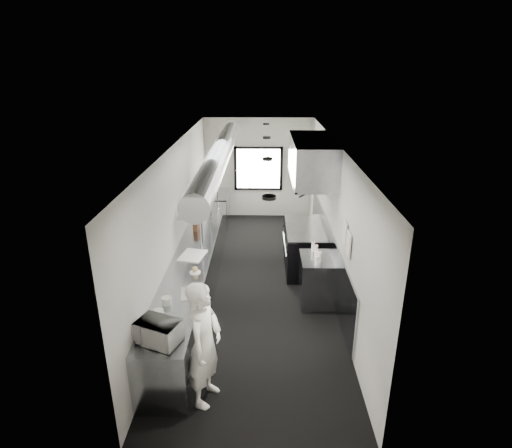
{
  "coord_description": "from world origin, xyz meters",
  "views": [
    {
      "loc": [
        0.13,
        -7.54,
        4.21
      ],
      "look_at": [
        0.0,
        -0.2,
        1.36
      ],
      "focal_mm": 29.42,
      "sensor_mm": 36.0,
      "label": 1
    }
  ],
  "objects_px": {
    "far_work_table": "(216,209)",
    "squeeze_bottle_c": "(317,254)",
    "exhaust_hood": "(312,159)",
    "plate_stack_d": "(205,176)",
    "small_plate": "(195,272)",
    "deli_tub_a": "(159,313)",
    "line_cook": "(204,344)",
    "plate_stack_b": "(199,190)",
    "plate_stack_a": "(195,199)",
    "deli_tub_b": "(167,301)",
    "plate_stack_c": "(203,183)",
    "microwave": "(158,332)",
    "bottle_station": "(318,280)",
    "pass_shelf": "(201,195)",
    "squeeze_bottle_b": "(319,257)",
    "knife_block": "(196,225)",
    "prep_counter": "(195,274)",
    "squeeze_bottle_a": "(317,261)",
    "squeeze_bottle_e": "(313,247)",
    "squeeze_bottle_d": "(316,250)",
    "cutting_board": "(193,255)",
    "range": "(305,247)"
  },
  "relations": [
    {
      "from": "deli_tub_b",
      "to": "deli_tub_a",
      "type": "bearing_deg",
      "value": -97.12
    },
    {
      "from": "plate_stack_a",
      "to": "squeeze_bottle_b",
      "type": "bearing_deg",
      "value": -24.43
    },
    {
      "from": "microwave",
      "to": "squeeze_bottle_c",
      "type": "relative_size",
      "value": 2.96
    },
    {
      "from": "far_work_table",
      "to": "exhaust_hood",
      "type": "bearing_deg",
      "value": -48.06
    },
    {
      "from": "knife_block",
      "to": "small_plate",
      "type": "bearing_deg",
      "value": -75.63
    },
    {
      "from": "plate_stack_b",
      "to": "knife_block",
      "type": "bearing_deg",
      "value": -111.98
    },
    {
      "from": "small_plate",
      "to": "pass_shelf",
      "type": "bearing_deg",
      "value": 94.71
    },
    {
      "from": "microwave",
      "to": "prep_counter",
      "type": "bearing_deg",
      "value": 111.13
    },
    {
      "from": "cutting_board",
      "to": "plate_stack_d",
      "type": "height_order",
      "value": "plate_stack_d"
    },
    {
      "from": "deli_tub_b",
      "to": "plate_stack_c",
      "type": "height_order",
      "value": "plate_stack_c"
    },
    {
      "from": "far_work_table",
      "to": "plate_stack_a",
      "type": "bearing_deg",
      "value": -90.57
    },
    {
      "from": "cutting_board",
      "to": "plate_stack_b",
      "type": "height_order",
      "value": "plate_stack_b"
    },
    {
      "from": "bottle_station",
      "to": "deli_tub_a",
      "type": "bearing_deg",
      "value": -142.21
    },
    {
      "from": "pass_shelf",
      "to": "deli_tub_a",
      "type": "height_order",
      "value": "pass_shelf"
    },
    {
      "from": "exhaust_hood",
      "to": "squeeze_bottle_a",
      "type": "xyz_separation_m",
      "value": [
        -0.02,
        -1.68,
        -1.41
      ]
    },
    {
      "from": "pass_shelf",
      "to": "plate_stack_d",
      "type": "relative_size",
      "value": 7.81
    },
    {
      "from": "knife_block",
      "to": "squeeze_bottle_d",
      "type": "bearing_deg",
      "value": -19.86
    },
    {
      "from": "far_work_table",
      "to": "bottle_station",
      "type": "bearing_deg",
      "value": -59.47
    },
    {
      "from": "bottle_station",
      "to": "plate_stack_b",
      "type": "relative_size",
      "value": 2.93
    },
    {
      "from": "far_work_table",
      "to": "small_plate",
      "type": "distance_m",
      "value": 4.53
    },
    {
      "from": "line_cook",
      "to": "knife_block",
      "type": "height_order",
      "value": "line_cook"
    },
    {
      "from": "plate_stack_a",
      "to": "squeeze_bottle_a",
      "type": "bearing_deg",
      "value": -27.18
    },
    {
      "from": "line_cook",
      "to": "plate_stack_b",
      "type": "distance_m",
      "value": 4.08
    },
    {
      "from": "range",
      "to": "squeeze_bottle_d",
      "type": "distance_m",
      "value": 1.37
    },
    {
      "from": "pass_shelf",
      "to": "squeeze_bottle_b",
      "type": "distance_m",
      "value": 3.03
    },
    {
      "from": "squeeze_bottle_e",
      "to": "range",
      "type": "bearing_deg",
      "value": 91.7
    },
    {
      "from": "squeeze_bottle_d",
      "to": "deli_tub_b",
      "type": "bearing_deg",
      "value": -144.2
    },
    {
      "from": "bottle_station",
      "to": "line_cook",
      "type": "bearing_deg",
      "value": -125.46
    },
    {
      "from": "line_cook",
      "to": "microwave",
      "type": "height_order",
      "value": "line_cook"
    },
    {
      "from": "exhaust_hood",
      "to": "plate_stack_d",
      "type": "height_order",
      "value": "exhaust_hood"
    },
    {
      "from": "microwave",
      "to": "deli_tub_b",
      "type": "height_order",
      "value": "microwave"
    },
    {
      "from": "small_plate",
      "to": "deli_tub_a",
      "type": "bearing_deg",
      "value": -103.22
    },
    {
      "from": "exhaust_hood",
      "to": "bottle_station",
      "type": "distance_m",
      "value": 2.39
    },
    {
      "from": "knife_block",
      "to": "squeeze_bottle_d",
      "type": "height_order",
      "value": "knife_block"
    },
    {
      "from": "far_work_table",
      "to": "squeeze_bottle_c",
      "type": "height_order",
      "value": "squeeze_bottle_c"
    },
    {
      "from": "bottle_station",
      "to": "deli_tub_b",
      "type": "xyz_separation_m",
      "value": [
        -2.42,
        -1.58,
        0.5
      ]
    },
    {
      "from": "knife_block",
      "to": "plate_stack_a",
      "type": "bearing_deg",
      "value": -72.72
    },
    {
      "from": "squeeze_bottle_a",
      "to": "squeeze_bottle_d",
      "type": "height_order",
      "value": "squeeze_bottle_d"
    },
    {
      "from": "exhaust_hood",
      "to": "pass_shelf",
      "type": "bearing_deg",
      "value": 172.53
    },
    {
      "from": "squeeze_bottle_a",
      "to": "squeeze_bottle_e",
      "type": "distance_m",
      "value": 0.56
    },
    {
      "from": "deli_tub_a",
      "to": "line_cook",
      "type": "bearing_deg",
      "value": -38.02
    },
    {
      "from": "bottle_station",
      "to": "small_plate",
      "type": "height_order",
      "value": "small_plate"
    },
    {
      "from": "plate_stack_d",
      "to": "deli_tub_a",
      "type": "bearing_deg",
      "value": -91.31
    },
    {
      "from": "far_work_table",
      "to": "plate_stack_b",
      "type": "bearing_deg",
      "value": -91.01
    },
    {
      "from": "pass_shelf",
      "to": "plate_stack_b",
      "type": "xyz_separation_m",
      "value": [
        -0.0,
        -0.21,
        0.19
      ]
    },
    {
      "from": "deli_tub_a",
      "to": "squeeze_bottle_d",
      "type": "bearing_deg",
      "value": 40.17
    },
    {
      "from": "exhaust_hood",
      "to": "plate_stack_a",
      "type": "xyz_separation_m",
      "value": [
        -2.28,
        -0.52,
        -0.67
      ]
    },
    {
      "from": "far_work_table",
      "to": "squeeze_bottle_e",
      "type": "bearing_deg",
      "value": -58.45
    },
    {
      "from": "prep_counter",
      "to": "plate_stack_c",
      "type": "height_order",
      "value": "plate_stack_c"
    },
    {
      "from": "plate_stack_d",
      "to": "squeeze_bottle_e",
      "type": "relative_size",
      "value": 2.06
    }
  ]
}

